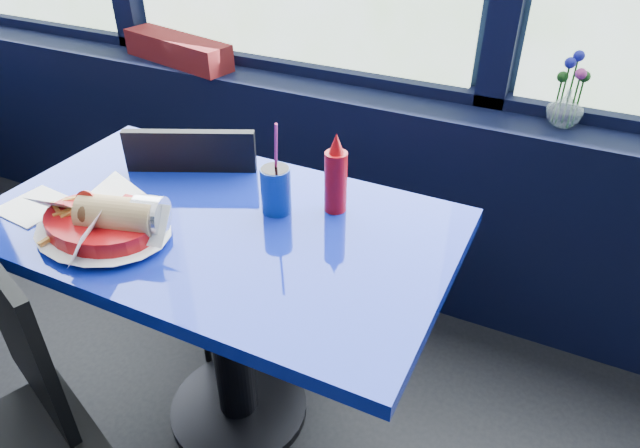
{
  "coord_description": "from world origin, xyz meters",
  "views": [
    {
      "loc": [
        1.07,
        1.03,
        1.56
      ],
      "look_at": [
        0.6,
        1.98,
        0.84
      ],
      "focal_mm": 32.0,
      "sensor_mm": 36.0,
      "label": 1
    }
  ],
  "objects_px": {
    "near_table": "(223,276)",
    "soda_cup": "(276,189)",
    "chair_near_front": "(14,419)",
    "chair_near_back": "(233,226)",
    "food_basket": "(104,222)",
    "flower_vase": "(567,104)",
    "planter_box": "(178,50)",
    "ketchup_bottle": "(336,177)"
  },
  "relations": [
    {
      "from": "food_basket",
      "to": "soda_cup",
      "type": "bearing_deg",
      "value": 51.4
    },
    {
      "from": "ketchup_bottle",
      "to": "food_basket",
      "type": "bearing_deg",
      "value": -141.75
    },
    {
      "from": "chair_near_back",
      "to": "planter_box",
      "type": "height_order",
      "value": "planter_box"
    },
    {
      "from": "ketchup_bottle",
      "to": "chair_near_back",
      "type": "bearing_deg",
      "value": 165.05
    },
    {
      "from": "chair_near_front",
      "to": "soda_cup",
      "type": "xyz_separation_m",
      "value": [
        0.31,
        0.65,
        0.33
      ]
    },
    {
      "from": "chair_near_back",
      "to": "soda_cup",
      "type": "bearing_deg",
      "value": 122.21
    },
    {
      "from": "chair_near_front",
      "to": "food_basket",
      "type": "xyz_separation_m",
      "value": [
        -0.0,
        0.37,
        0.3
      ]
    },
    {
      "from": "planter_box",
      "to": "flower_vase",
      "type": "xyz_separation_m",
      "value": [
        1.48,
        0.04,
        0.02
      ]
    },
    {
      "from": "food_basket",
      "to": "ketchup_bottle",
      "type": "xyz_separation_m",
      "value": [
        0.45,
        0.36,
        0.05
      ]
    },
    {
      "from": "chair_near_front",
      "to": "food_basket",
      "type": "relative_size",
      "value": 2.52
    },
    {
      "from": "flower_vase",
      "to": "ketchup_bottle",
      "type": "distance_m",
      "value": 0.84
    },
    {
      "from": "chair_near_front",
      "to": "near_table",
      "type": "bearing_deg",
      "value": 91.27
    },
    {
      "from": "chair_near_back",
      "to": "ketchup_bottle",
      "type": "height_order",
      "value": "ketchup_bottle"
    },
    {
      "from": "near_table",
      "to": "soda_cup",
      "type": "relative_size",
      "value": 4.6
    },
    {
      "from": "chair_near_back",
      "to": "food_basket",
      "type": "relative_size",
      "value": 2.58
    },
    {
      "from": "chair_near_front",
      "to": "chair_near_back",
      "type": "distance_m",
      "value": 0.84
    },
    {
      "from": "food_basket",
      "to": "chair_near_front",
      "type": "bearing_deg",
      "value": -79.86
    },
    {
      "from": "chair_near_front",
      "to": "planter_box",
      "type": "distance_m",
      "value": 1.54
    },
    {
      "from": "soda_cup",
      "to": "chair_near_back",
      "type": "bearing_deg",
      "value": 147.09
    },
    {
      "from": "chair_near_front",
      "to": "ketchup_bottle",
      "type": "distance_m",
      "value": 0.92
    },
    {
      "from": "chair_near_back",
      "to": "ketchup_bottle",
      "type": "relative_size",
      "value": 4.02
    },
    {
      "from": "planter_box",
      "to": "ketchup_bottle",
      "type": "bearing_deg",
      "value": -20.65
    },
    {
      "from": "planter_box",
      "to": "ketchup_bottle",
      "type": "distance_m",
      "value": 1.2
    },
    {
      "from": "soda_cup",
      "to": "chair_near_front",
      "type": "bearing_deg",
      "value": -115.44
    },
    {
      "from": "near_table",
      "to": "flower_vase",
      "type": "distance_m",
      "value": 1.18
    },
    {
      "from": "chair_near_front",
      "to": "flower_vase",
      "type": "relative_size",
      "value": 3.65
    },
    {
      "from": "chair_near_back",
      "to": "food_basket",
      "type": "bearing_deg",
      "value": 61.14
    },
    {
      "from": "chair_near_front",
      "to": "soda_cup",
      "type": "distance_m",
      "value": 0.79
    },
    {
      "from": "chair_near_front",
      "to": "soda_cup",
      "type": "relative_size",
      "value": 3.26
    },
    {
      "from": "near_table",
      "to": "chair_near_back",
      "type": "bearing_deg",
      "value": 119.84
    },
    {
      "from": "chair_near_front",
      "to": "chair_near_back",
      "type": "bearing_deg",
      "value": 109.05
    },
    {
      "from": "near_table",
      "to": "soda_cup",
      "type": "distance_m",
      "value": 0.29
    },
    {
      "from": "near_table",
      "to": "planter_box",
      "type": "relative_size",
      "value": 2.33
    },
    {
      "from": "soda_cup",
      "to": "food_basket",
      "type": "bearing_deg",
      "value": -138.05
    },
    {
      "from": "chair_near_front",
      "to": "soda_cup",
      "type": "height_order",
      "value": "soda_cup"
    },
    {
      "from": "near_table",
      "to": "food_basket",
      "type": "xyz_separation_m",
      "value": [
        -0.2,
        -0.18,
        0.22
      ]
    },
    {
      "from": "food_basket",
      "to": "ketchup_bottle",
      "type": "relative_size",
      "value": 1.56
    },
    {
      "from": "near_table",
      "to": "chair_near_front",
      "type": "bearing_deg",
      "value": -109.7
    },
    {
      "from": "planter_box",
      "to": "food_basket",
      "type": "distance_m",
      "value": 1.16
    },
    {
      "from": "near_table",
      "to": "chair_near_front",
      "type": "height_order",
      "value": "chair_near_front"
    },
    {
      "from": "flower_vase",
      "to": "soda_cup",
      "type": "xyz_separation_m",
      "value": [
        -0.61,
        -0.77,
        -0.06
      ]
    },
    {
      "from": "near_table",
      "to": "planter_box",
      "type": "distance_m",
      "value": 1.17
    }
  ]
}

